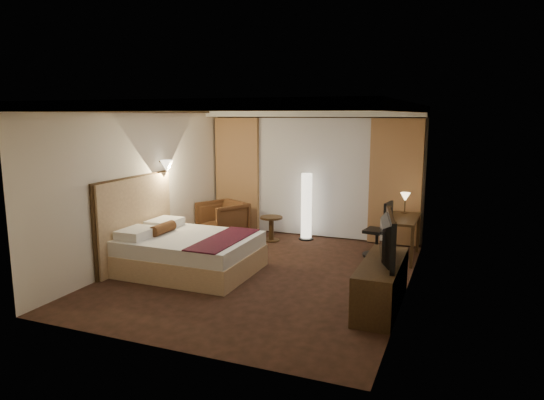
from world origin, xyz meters
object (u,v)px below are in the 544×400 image
at_px(floor_lamp, 306,206).
at_px(office_chair, 377,229).
at_px(dresser, 381,284).
at_px(desk, 401,238).
at_px(bed, 190,253).
at_px(armchair, 222,218).
at_px(television, 381,236).
at_px(side_table, 271,229).

xyz_separation_m(floor_lamp, office_chair, (1.56, -0.69, -0.18)).
bearing_deg(dresser, desk, 91.20).
xyz_separation_m(bed, armchair, (-0.50, 2.10, 0.12)).
distance_m(armchair, office_chair, 3.20).
distance_m(bed, floor_lamp, 2.93).
bearing_deg(bed, dresser, -6.52).
height_order(armchair, television, television).
bearing_deg(television, dresser, -101.61).
relative_size(desk, television, 0.97).
height_order(side_table, office_chair, office_chair).
height_order(bed, dresser, dresser).
xyz_separation_m(armchair, side_table, (1.01, 0.20, -0.17)).
bearing_deg(office_chair, desk, 16.82).
height_order(bed, armchair, armchair).
bearing_deg(bed, side_table, 77.61).
height_order(floor_lamp, television, floor_lamp).
distance_m(bed, dresser, 3.17).
bearing_deg(office_chair, television, -69.65).
xyz_separation_m(side_table, desk, (2.60, -0.27, 0.12)).
relative_size(bed, desk, 1.82).
bearing_deg(side_table, armchair, -168.87).
relative_size(desk, office_chair, 1.10).
bearing_deg(armchair, television, -5.75).
bearing_deg(office_chair, side_table, -178.54).
distance_m(armchair, floor_lamp, 1.75).
distance_m(bed, armchair, 2.17).
height_order(desk, television, television).
xyz_separation_m(dresser, television, (-0.03, 0.00, 0.66)).
distance_m(floor_lamp, desk, 2.10).
bearing_deg(office_chair, dresser, -68.94).
bearing_deg(bed, office_chair, 36.29).
bearing_deg(dresser, side_table, 134.85).
xyz_separation_m(armchair, television, (3.63, -2.46, 0.55)).
relative_size(bed, floor_lamp, 1.50).
relative_size(desk, dresser, 0.69).
xyz_separation_m(desk, television, (0.02, -2.39, 0.60)).
height_order(floor_lamp, office_chair, floor_lamp).
distance_m(bed, office_chair, 3.35).
relative_size(armchair, side_table, 1.69).
bearing_deg(dresser, floor_lamp, 123.71).
bearing_deg(bed, desk, 33.15).
height_order(side_table, television, television).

